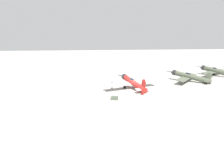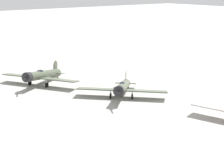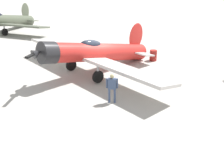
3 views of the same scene
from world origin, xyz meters
TOP-DOWN VIEW (x-y plane):
  - ground_plane at (0.00, 0.00)m, footprint 400.00×400.00m
  - airplane_foreground at (-0.15, 0.49)m, footprint 13.43×9.78m
  - airplane_mid_apron at (17.27, 5.46)m, footprint 10.97×10.54m
  - ground_crew_mechanic at (-4.80, 1.44)m, footprint 0.41×0.58m
  - fuel_drum at (0.36, -4.73)m, footprint 0.61×0.61m

SIDE VIEW (x-z plane):
  - ground_plane at x=0.00m, z-range 0.00..0.00m
  - fuel_drum at x=0.36m, z-range 0.00..0.86m
  - ground_crew_mechanic at x=-4.80m, z-range 0.17..1.82m
  - airplane_mid_apron at x=17.27m, z-range -0.22..2.96m
  - airplane_foreground at x=-0.15m, z-range -0.12..3.01m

